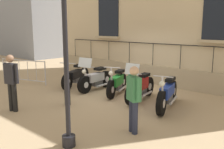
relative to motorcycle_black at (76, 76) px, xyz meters
The scene contains 11 objects.
ground_plane 2.23m from the motorcycle_black, 98.19° to the left, with size 60.00×60.00×0.00m, color tan.
motorcycle_black is the anchor object (origin of this frame).
motorcycle_silver 1.08m from the motorcycle_black, 94.18° to the left, with size 1.98×0.74×1.35m.
motorcycle_green 2.14m from the motorcycle_black, 94.24° to the left, with size 1.86×0.89×1.11m.
motorcycle_red 3.22m from the motorcycle_black, 91.65° to the left, with size 2.00×0.58×1.35m.
motorcycle_blue 4.33m from the motorcycle_black, 89.69° to the left, with size 2.14×0.84×1.13m.
crowd_barrier 2.49m from the motorcycle_black, 62.61° to the right, with size 0.78×2.31×1.05m.
bollard 2.57m from the motorcycle_black, 43.31° to the left, with size 0.19×0.19×0.86m.
pedestrian_standing 3.52m from the motorcycle_black, 17.27° to the left, with size 0.30×0.52×1.70m.
pedestrian_walking 5.15m from the motorcycle_black, 64.72° to the left, with size 0.36×0.48×1.61m.
distant_building 13.93m from the motorcycle_black, 111.78° to the right, with size 3.57×8.00×9.12m.
Camera 1 is at (7.05, 5.83, 2.51)m, focal length 40.27 mm.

